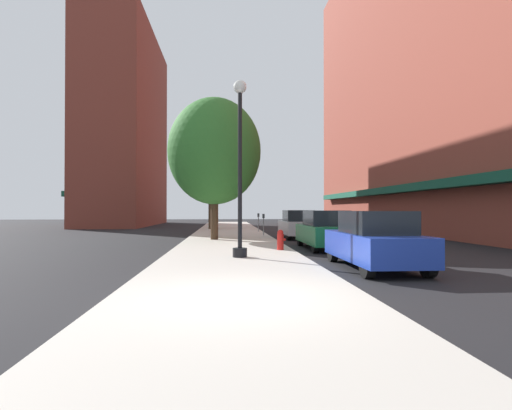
% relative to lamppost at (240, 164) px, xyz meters
% --- Properties ---
extents(ground_plane, '(90.00, 90.00, 0.00)m').
position_rel_lamppost_xyz_m(ground_plane, '(3.79, 11.92, -3.20)').
color(ground_plane, black).
extents(sidewalk_slab, '(4.80, 50.00, 0.12)m').
position_rel_lamppost_xyz_m(sidewalk_slab, '(-0.21, 12.92, -3.14)').
color(sidewalk_slab, '#B7B2A8').
rests_on(sidewalk_slab, ground).
extents(building_right_brick, '(6.80, 40.00, 26.79)m').
position_rel_lamppost_xyz_m(building_right_brick, '(14.78, 15.92, 10.17)').
color(building_right_brick, brown).
rests_on(building_right_brick, ground).
extents(building_far_background, '(6.80, 18.00, 20.76)m').
position_rel_lamppost_xyz_m(building_far_background, '(-11.22, 30.92, 7.16)').
color(building_far_background, brown).
rests_on(building_far_background, ground).
extents(lamppost, '(0.48, 0.48, 5.90)m').
position_rel_lamppost_xyz_m(lamppost, '(0.00, 0.00, 0.00)').
color(lamppost, black).
rests_on(lamppost, sidewalk_slab).
extents(fire_hydrant, '(0.33, 0.26, 0.79)m').
position_rel_lamppost_xyz_m(fire_hydrant, '(1.67, 2.28, -2.68)').
color(fire_hydrant, red).
rests_on(fire_hydrant, sidewalk_slab).
extents(parking_meter_near, '(0.14, 0.09, 1.31)m').
position_rel_lamppost_xyz_m(parking_meter_near, '(1.84, 14.93, -2.25)').
color(parking_meter_near, slate).
rests_on(parking_meter_near, sidewalk_slab).
extents(parking_meter_far, '(0.14, 0.09, 1.31)m').
position_rel_lamppost_xyz_m(parking_meter_far, '(1.84, 11.10, -2.25)').
color(parking_meter_far, slate).
rests_on(parking_meter_far, sidewalk_slab).
extents(tree_near, '(4.90, 4.90, 7.48)m').
position_rel_lamppost_xyz_m(tree_near, '(-1.07, 7.91, 1.57)').
color(tree_near, '#422D1E').
rests_on(tree_near, sidewalk_slab).
extents(tree_mid, '(4.02, 4.02, 7.18)m').
position_rel_lamppost_xyz_m(tree_mid, '(-1.67, 19.34, 1.77)').
color(tree_mid, '#422D1E').
rests_on(tree_mid, sidewalk_slab).
extents(car_blue, '(1.80, 4.30, 1.66)m').
position_rel_lamppost_xyz_m(car_blue, '(3.79, -2.12, -2.39)').
color(car_blue, black).
rests_on(car_blue, ground).
extents(car_green, '(1.80, 4.30, 1.66)m').
position_rel_lamppost_xyz_m(car_green, '(3.79, 3.60, -2.39)').
color(car_green, black).
rests_on(car_green, ground).
extents(car_silver, '(1.80, 4.30, 1.66)m').
position_rel_lamppost_xyz_m(car_silver, '(3.79, 10.12, -2.39)').
color(car_silver, black).
rests_on(car_silver, ground).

